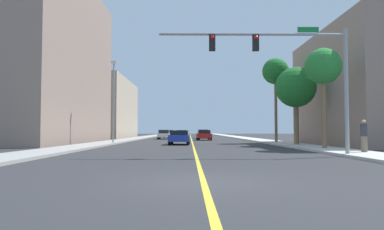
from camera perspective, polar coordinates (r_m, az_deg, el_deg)
name	(u,v)px	position (r m, az deg, el deg)	size (l,w,h in m)	color
ground	(191,140)	(51.14, -0.09, -4.03)	(192.00, 192.00, 0.00)	#2D2D30
sidewalk_left	(131,139)	(51.82, -9.87, -3.89)	(2.85, 168.00, 0.15)	#9E9B93
sidewalk_right	(251,139)	(51.95, 9.66, -3.89)	(2.85, 168.00, 0.15)	beige
lane_marking_center	(191,140)	(51.14, -0.09, -4.02)	(0.16, 144.00, 0.01)	yellow
building_left_near	(32,61)	(42.39, -24.67, 8.03)	(12.12, 23.45, 17.87)	gray
building_left_far	(82,109)	(67.70, -17.42, 0.95)	(17.13, 22.15, 10.61)	tan
building_right_near	(379,88)	(36.01, 28.23, 3.87)	(10.81, 16.31, 10.33)	gray
traffic_signal_mast	(289,60)	(18.97, 15.56, 8.61)	(9.77, 0.36, 6.56)	gray
street_lamp	(114,97)	(35.54, -12.67, 2.84)	(0.56, 0.28, 8.10)	gray
palm_near	(323,68)	(25.81, 20.59, 7.22)	(2.48, 2.48, 6.83)	brown
palm_mid	(296,88)	(31.63, 16.55, 4.26)	(3.49, 3.49, 6.67)	brown
palm_far	(275,72)	(37.93, 13.45, 6.79)	(2.75, 2.75, 8.77)	brown
car_blue	(180,137)	(33.09, -2.04, -3.61)	(1.97, 4.41, 1.34)	#1E389E
car_white	(164,134)	(53.99, -4.59, -3.17)	(1.79, 4.55, 1.43)	white
car_black	(182,134)	(62.05, -1.66, -3.08)	(2.07, 4.27, 1.39)	black
car_yellow	(168,134)	(63.83, -3.85, -3.06)	(1.99, 3.94, 1.41)	gold
car_green	(203,134)	(59.48, 1.80, -3.08)	(1.82, 4.20, 1.48)	#196638
car_red	(204,135)	(48.05, 1.96, -3.25)	(1.99, 4.36, 1.39)	red
pedestrian	(364,136)	(21.47, 26.24, -3.06)	(0.38, 0.38, 1.77)	#726651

